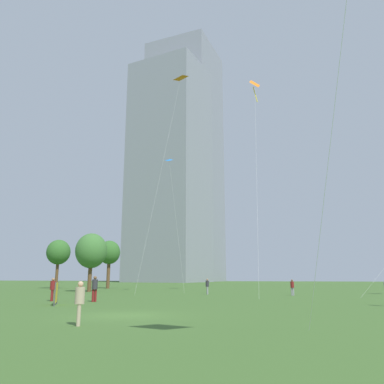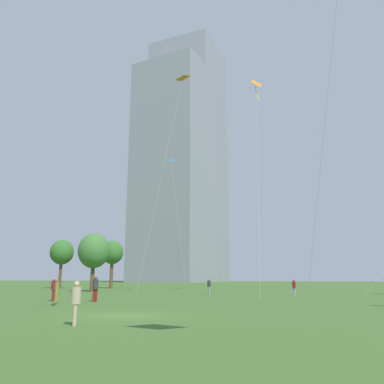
# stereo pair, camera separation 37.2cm
# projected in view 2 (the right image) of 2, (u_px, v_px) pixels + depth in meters

# --- Properties ---
(ground) EXTENTS (280.00, 280.00, 0.00)m
(ground) POSITION_uv_depth(u_px,v_px,m) (124.00, 315.00, 18.55)
(ground) COLOR #3D6028
(person_standing_1) EXTENTS (0.35, 0.35, 1.56)m
(person_standing_1) POSITION_uv_depth(u_px,v_px,m) (294.00, 286.00, 37.97)
(person_standing_1) COLOR gray
(person_standing_1) RESTS_ON ground
(person_standing_2) EXTENTS (0.36, 0.36, 1.63)m
(person_standing_2) POSITION_uv_depth(u_px,v_px,m) (209.00, 285.00, 40.42)
(person_standing_2) COLOR gray
(person_standing_2) RESTS_ON ground
(person_standing_3) EXTENTS (0.42, 0.42, 1.88)m
(person_standing_3) POSITION_uv_depth(u_px,v_px,m) (95.00, 287.00, 28.78)
(person_standing_3) COLOR maroon
(person_standing_3) RESTS_ON ground
(person_standing_4) EXTENTS (0.39, 0.39, 1.75)m
(person_standing_4) POSITION_uv_depth(u_px,v_px,m) (54.00, 288.00, 29.55)
(person_standing_4) COLOR maroon
(person_standing_4) RESTS_ON ground
(person_standing_5) EXTENTS (0.37, 0.37, 1.67)m
(person_standing_5) POSITION_uv_depth(u_px,v_px,m) (76.00, 300.00, 14.81)
(person_standing_5) COLOR tan
(person_standing_5) RESTS_ON ground
(kite_flying_1) EXTENTS (4.12, 6.64, 27.39)m
(kite_flying_1) POSITION_uv_depth(u_px,v_px,m) (182.00, 80.00, 49.24)
(kite_flying_1) COLOR silver
(kite_flying_1) RESTS_ON ground
(kite_flying_3) EXTENTS (2.39, 1.06, 16.44)m
(kite_flying_3) POSITION_uv_depth(u_px,v_px,m) (171.00, 162.00, 47.77)
(kite_flying_3) COLOR silver
(kite_flying_3) RESTS_ON ground
(kite_flying_4) EXTENTS (1.62, 12.09, 26.30)m
(kite_flying_4) POSITION_uv_depth(u_px,v_px,m) (257.00, 86.00, 47.74)
(kite_flying_4) COLOR silver
(kite_flying_4) RESTS_ON ground
(park_tree_0) EXTENTS (3.71, 3.71, 7.63)m
(park_tree_0) POSITION_uv_depth(u_px,v_px,m) (62.00, 253.00, 61.17)
(park_tree_0) COLOR brown
(park_tree_0) RESTS_ON ground
(park_tree_1) EXTENTS (3.45, 3.45, 7.52)m
(park_tree_1) POSITION_uv_depth(u_px,v_px,m) (112.00, 253.00, 61.32)
(park_tree_1) COLOR brown
(park_tree_1) RESTS_ON ground
(park_tree_2) EXTENTS (3.93, 3.93, 7.22)m
(park_tree_2) POSITION_uv_depth(u_px,v_px,m) (94.00, 251.00, 48.27)
(park_tree_2) COLOR brown
(park_tree_2) RESTS_ON ground
(distant_highrise_0) EXTENTS (29.71, 29.53, 97.85)m
(distant_highrise_0) POSITION_uv_depth(u_px,v_px,m) (188.00, 159.00, 156.58)
(distant_highrise_0) COLOR gray
(distant_highrise_0) RESTS_ON ground
(distant_highrise_1) EXTENTS (28.70, 26.44, 78.96)m
(distant_highrise_1) POSITION_uv_depth(u_px,v_px,m) (173.00, 169.00, 136.96)
(distant_highrise_1) COLOR gray
(distant_highrise_1) RESTS_ON ground
(event_banner) EXTENTS (1.04, 1.90, 1.50)m
(event_banner) POSITION_uv_depth(u_px,v_px,m) (57.00, 293.00, 25.45)
(event_banner) COLOR #4C4C4C
(event_banner) RESTS_ON ground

